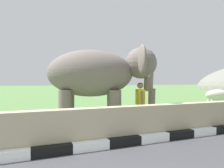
% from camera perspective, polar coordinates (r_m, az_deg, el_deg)
% --- Properties ---
extents(striped_curb, '(16.20, 0.20, 0.24)m').
position_cam_1_polar(striped_curb, '(4.91, -22.08, -17.79)').
color(striped_curb, white).
rests_on(striped_curb, ground_plane).
extents(barrier_parapet, '(28.00, 0.36, 1.00)m').
position_cam_1_polar(barrier_parapet, '(5.62, 3.12, -11.40)').
color(barrier_parapet, tan).
rests_on(barrier_parapet, ground_plane).
extents(elephant, '(4.08, 2.97, 2.95)m').
position_cam_1_polar(elephant, '(7.37, -3.28, 2.64)').
color(elephant, slate).
rests_on(elephant, ground_plane).
extents(person_handler, '(0.31, 0.66, 1.66)m').
position_cam_1_polar(person_handler, '(7.60, 7.99, -5.06)').
color(person_handler, navy).
rests_on(person_handler, ground_plane).
extents(cow_near, '(1.93, 0.99, 1.23)m').
position_cam_1_polar(cow_near, '(13.67, 27.87, -2.89)').
color(cow_near, beige).
rests_on(cow_near, ground_plane).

